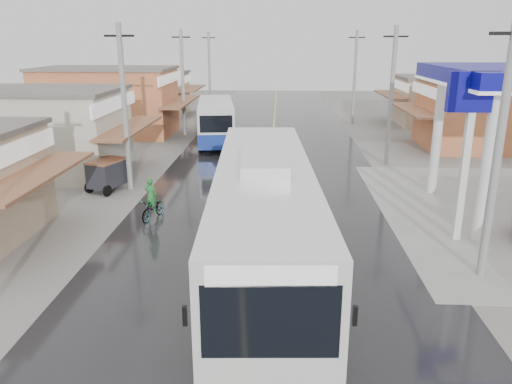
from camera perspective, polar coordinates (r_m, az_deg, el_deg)
ground at (r=16.54m, az=0.78°, el=-8.92°), size 120.00×120.00×0.00m
road at (r=30.73m, az=1.73°, el=3.43°), size 12.00×90.00×0.02m
centre_line at (r=30.73m, az=1.73°, el=3.45°), size 0.15×90.00×0.01m
shopfronts_left at (r=36.25m, az=-19.26°, el=4.57°), size 11.00×44.00×5.20m
utility_poles_left at (r=32.57m, az=-10.67°, el=3.90°), size 1.60×50.00×8.00m
utility_poles_right at (r=31.41m, az=14.63°, el=3.16°), size 1.60×36.00×8.00m
coach_bus at (r=14.91m, az=0.91°, el=-3.66°), size 3.51×13.20×4.08m
second_bus at (r=36.46m, az=-4.61°, el=8.10°), size 3.56×9.21×2.98m
cyclist at (r=21.27m, az=-11.75°, el=-1.51°), size 1.02×1.80×1.83m
tricycle_near at (r=25.77m, az=-16.65°, el=2.08°), size 1.88×2.36×1.57m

